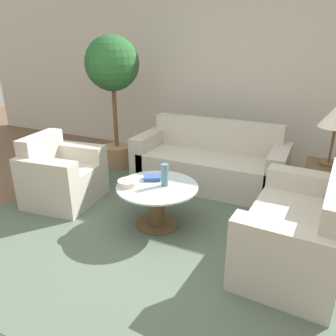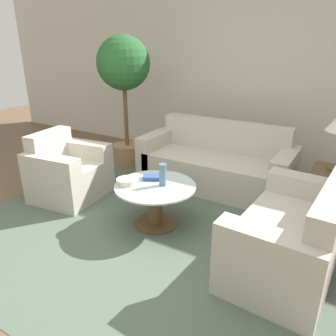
# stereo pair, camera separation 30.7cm
# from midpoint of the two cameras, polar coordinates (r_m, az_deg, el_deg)

# --- Properties ---
(ground_plane) EXTENTS (14.00, 14.00, 0.00)m
(ground_plane) POSITION_cam_midpoint_polar(r_m,az_deg,el_deg) (3.09, -6.99, -14.60)
(ground_plane) COLOR brown
(wall_back) EXTENTS (10.00, 0.06, 2.60)m
(wall_back) POSITION_cam_midpoint_polar(r_m,az_deg,el_deg) (5.24, 13.77, 15.21)
(wall_back) COLOR beige
(wall_back) RESTS_ON ground_plane
(rug) EXTENTS (3.64, 3.35, 0.01)m
(rug) POSITION_cam_midpoint_polar(r_m,az_deg,el_deg) (3.50, 0.40, -9.70)
(rug) COLOR #4C5B4C
(rug) RESTS_ON ground_plane
(sofa_main) EXTENTS (1.94, 0.79, 0.83)m
(sofa_main) POSITION_cam_midpoint_polar(r_m,az_deg,el_deg) (4.35, 10.47, 0.44)
(sofa_main) COLOR #B2AD9E
(sofa_main) RESTS_ON ground_plane
(armchair) EXTENTS (0.82, 0.89, 0.80)m
(armchair) POSITION_cam_midpoint_polar(r_m,az_deg,el_deg) (4.13, -15.20, -1.06)
(armchair) COLOR #B2AD9E
(armchair) RESTS_ON ground_plane
(loveseat) EXTENTS (0.83, 1.38, 0.81)m
(loveseat) POSITION_cam_midpoint_polar(r_m,az_deg,el_deg) (3.00, 24.30, -11.35)
(loveseat) COLOR #B2AD9E
(loveseat) RESTS_ON ground_plane
(coffee_table) EXTENTS (0.83, 0.83, 0.45)m
(coffee_table) POSITION_cam_midpoint_polar(r_m,az_deg,el_deg) (3.36, 0.41, -5.54)
(coffee_table) COLOR brown
(coffee_table) RESTS_ON ground_plane
(side_table) EXTENTS (0.46, 0.46, 0.52)m
(side_table) POSITION_cam_midpoint_polar(r_m,az_deg,el_deg) (4.05, 28.60, -3.87)
(side_table) COLOR brown
(side_table) RESTS_ON ground_plane
(potted_plant) EXTENTS (0.76, 0.76, 1.89)m
(potted_plant) POSITION_cam_midpoint_polar(r_m,az_deg,el_deg) (4.84, -5.82, 15.74)
(potted_plant) COLOR #93704C
(potted_plant) RESTS_ON ground_plane
(vase) EXTENTS (0.07, 0.07, 0.23)m
(vase) POSITION_cam_midpoint_polar(r_m,az_deg,el_deg) (3.24, 1.78, -1.24)
(vase) COLOR slate
(vase) RESTS_ON coffee_table
(bowl) EXTENTS (0.20, 0.20, 0.06)m
(bowl) POSITION_cam_midpoint_polar(r_m,az_deg,el_deg) (3.32, -4.65, -2.38)
(bowl) COLOR beige
(bowl) RESTS_ON coffee_table
(book_stack) EXTENTS (0.21, 0.19, 0.04)m
(book_stack) POSITION_cam_midpoint_polar(r_m,az_deg,el_deg) (3.42, -0.29, -1.67)
(book_stack) COLOR #334C8C
(book_stack) RESTS_ON coffee_table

